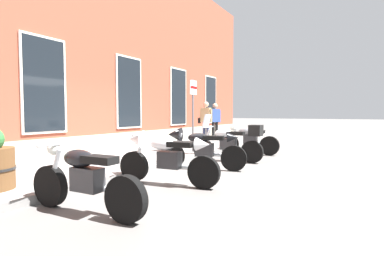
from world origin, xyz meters
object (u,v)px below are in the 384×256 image
(pedestrian_tan_coat, at_px, (206,119))
(pedestrian_blue_top, at_px, (215,120))
(motorcycle_white_sport, at_px, (163,155))
(motorcycle_black_sport, at_px, (199,147))
(motorcycle_black_naked, at_px, (84,179))
(motorcycle_grey_naked, at_px, (248,140))
(parking_sign, at_px, (193,105))
(motorcycle_silver_touring, at_px, (230,142))

(pedestrian_tan_coat, bearing_deg, pedestrian_blue_top, -4.23)
(motorcycle_white_sport, height_order, motorcycle_black_sport, motorcycle_white_sport)
(motorcycle_black_naked, bearing_deg, motorcycle_grey_naked, 0.60)
(motorcycle_black_naked, distance_m, pedestrian_tan_coat, 8.66)
(motorcycle_white_sport, bearing_deg, pedestrian_blue_top, 19.15)
(motorcycle_black_naked, xyz_separation_m, parking_sign, (5.19, 1.40, 1.16))
(motorcycle_white_sport, relative_size, motorcycle_black_sport, 1.00)
(motorcycle_grey_naked, height_order, pedestrian_tan_coat, pedestrian_tan_coat)
(motorcycle_black_naked, bearing_deg, pedestrian_tan_coat, 17.49)
(motorcycle_silver_touring, bearing_deg, motorcycle_black_sport, 172.85)
(motorcycle_black_naked, bearing_deg, motorcycle_silver_touring, 0.14)
(motorcycle_grey_naked, relative_size, pedestrian_blue_top, 1.19)
(pedestrian_blue_top, bearing_deg, parking_sign, -163.39)
(motorcycle_white_sport, height_order, parking_sign, parking_sign)
(pedestrian_tan_coat, bearing_deg, motorcycle_black_sport, -153.31)
(pedestrian_blue_top, distance_m, parking_sign, 4.01)
(motorcycle_silver_touring, xyz_separation_m, pedestrian_tan_coat, (3.29, 2.58, 0.56))
(motorcycle_white_sport, relative_size, parking_sign, 0.92)
(pedestrian_blue_top, bearing_deg, motorcycle_black_naked, -164.25)
(pedestrian_blue_top, xyz_separation_m, parking_sign, (-3.81, -1.14, 0.54))
(motorcycle_grey_naked, bearing_deg, motorcycle_white_sport, -179.80)
(motorcycle_grey_naked, xyz_separation_m, pedestrian_tan_coat, (1.66, 2.53, 0.64))
(motorcycle_silver_touring, relative_size, parking_sign, 0.94)
(motorcycle_silver_touring, xyz_separation_m, parking_sign, (0.25, 1.39, 1.07))
(motorcycle_black_sport, bearing_deg, motorcycle_silver_touring, -7.15)
(motorcycle_white_sport, bearing_deg, pedestrian_tan_coat, 21.68)
(motorcycle_black_naked, bearing_deg, motorcycle_black_sport, 3.27)
(pedestrian_tan_coat, bearing_deg, motorcycle_white_sport, -158.32)
(pedestrian_blue_top, bearing_deg, pedestrian_tan_coat, 175.77)
(motorcycle_grey_naked, xyz_separation_m, pedestrian_blue_top, (2.42, 2.47, 0.61))
(motorcycle_black_sport, distance_m, pedestrian_tan_coat, 5.37)
(pedestrian_tan_coat, bearing_deg, parking_sign, -158.59)
(motorcycle_black_naked, xyz_separation_m, motorcycle_black_sport, (3.47, 0.20, 0.09))
(pedestrian_blue_top, bearing_deg, motorcycle_grey_naked, -134.43)
(motorcycle_white_sport, distance_m, pedestrian_blue_top, 7.60)
(motorcycle_black_sport, relative_size, parking_sign, 0.91)
(motorcycle_grey_naked, distance_m, parking_sign, 2.24)
(motorcycle_black_naked, distance_m, motorcycle_black_sport, 3.47)
(motorcycle_white_sport, bearing_deg, motorcycle_grey_naked, 0.20)
(motorcycle_black_sport, xyz_separation_m, parking_sign, (1.73, 1.21, 1.07))
(motorcycle_white_sport, height_order, pedestrian_tan_coat, pedestrian_tan_coat)
(motorcycle_black_naked, height_order, motorcycle_black_sport, motorcycle_black_sport)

